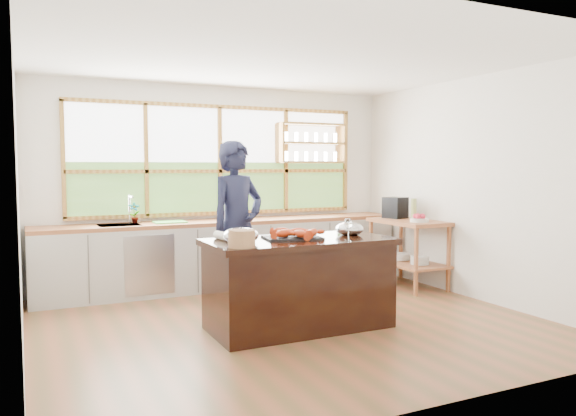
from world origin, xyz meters
TOP-DOWN VIEW (x-y plane):
  - ground_plane at (0.00, 0.00)m, footprint 5.00×5.00m
  - room_shell at (0.02, 0.51)m, footprint 5.02×4.52m
  - back_counter at (-0.02, 1.94)m, footprint 4.90×0.63m
  - right_shelf_unit at (2.19, 0.89)m, footprint 0.62×1.10m
  - island at (0.00, -0.20)m, footprint 1.85×0.90m
  - cook at (-0.33, 0.68)m, footprint 0.80×0.66m
  - potted_plant at (-1.20, 2.00)m, footprint 0.15×0.11m
  - cutting_board at (-0.77, 1.94)m, footprint 0.40×0.30m
  - espresso_machine at (2.19, 1.20)m, footprint 0.32×0.33m
  - wine_bottle at (2.24, 0.86)m, footprint 0.07×0.07m
  - fruit_bowl at (2.14, 0.61)m, footprint 0.24×0.24m
  - slate_board at (-0.05, -0.15)m, footprint 0.61×0.48m
  - lobster_pile at (-0.03, -0.18)m, footprint 0.52×0.48m
  - mixing_bowl_left at (-0.63, -0.24)m, footprint 0.34×0.34m
  - mixing_bowl_right at (0.62, -0.14)m, footprint 0.30×0.30m
  - wine_glass at (0.35, -0.55)m, footprint 0.08×0.08m
  - wicker_basket at (-0.72, -0.50)m, footprint 0.24×0.24m
  - parchment_roll at (-0.71, 0.02)m, footprint 0.12×0.31m

SIDE VIEW (x-z plane):
  - ground_plane at x=0.00m, z-range 0.00..0.00m
  - island at x=0.00m, z-range 0.00..0.90m
  - back_counter at x=-0.02m, z-range 0.00..0.90m
  - right_shelf_unit at x=2.19m, z-range 0.15..1.05m
  - cutting_board at x=-0.77m, z-range 0.90..0.91m
  - slate_board at x=-0.05m, z-range 0.90..0.92m
  - parchment_roll at x=-0.71m, z-range 0.90..0.98m
  - fruit_bowl at x=2.14m, z-range 0.89..1.00m
  - cook at x=-0.33m, z-range 0.00..1.90m
  - lobster_pile at x=-0.03m, z-range 0.92..1.00m
  - mixing_bowl_right at x=0.62m, z-range 0.89..1.04m
  - mixing_bowl_left at x=-0.63m, z-range 0.89..1.05m
  - wicker_basket at x=-0.72m, z-range 0.90..1.06m
  - potted_plant at x=-1.20m, z-range 0.90..1.17m
  - espresso_machine at x=2.19m, z-range 0.90..1.19m
  - wine_bottle at x=2.24m, z-range 0.90..1.19m
  - wine_glass at x=0.35m, z-range 0.95..1.17m
  - room_shell at x=0.02m, z-range 0.40..3.11m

